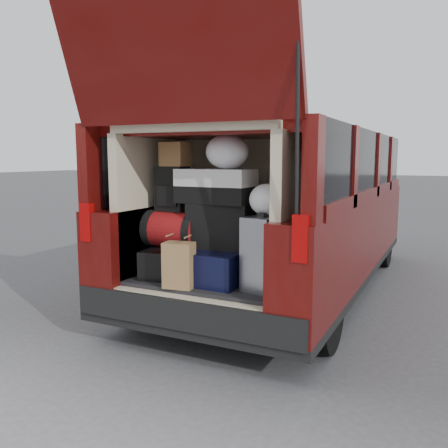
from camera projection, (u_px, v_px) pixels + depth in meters
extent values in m
plane|color=#3E3E41|center=(205.00, 351.00, 3.75)|extent=(80.00, 80.00, 0.00)
cylinder|color=black|center=(148.00, 287.00, 4.42)|extent=(0.24, 0.64, 0.64)
cylinder|color=black|center=(321.00, 312.00, 3.71)|extent=(0.24, 0.64, 0.64)
cylinder|color=black|center=(271.00, 235.00, 7.36)|extent=(0.24, 0.64, 0.64)
cylinder|color=black|center=(381.00, 244.00, 6.65)|extent=(0.24, 0.64, 0.64)
cube|color=black|center=(288.00, 265.00, 5.56)|extent=(1.90, 4.85, 0.08)
cube|color=#4F0907|center=(228.00, 224.00, 5.84)|extent=(0.33, 4.85, 0.80)
cube|color=#4F0907|center=(358.00, 233.00, 5.16)|extent=(0.33, 4.85, 0.80)
cube|color=#4F0907|center=(291.00, 139.00, 5.36)|extent=(1.82, 4.46, 0.10)
cube|color=black|center=(218.00, 164.00, 5.69)|extent=(0.12, 4.25, 0.68)
cube|color=black|center=(368.00, 165.00, 4.93)|extent=(0.12, 4.25, 0.68)
cube|color=black|center=(186.00, 313.00, 3.44)|extent=(1.86, 0.16, 0.22)
cube|color=#990505|center=(87.00, 222.00, 3.69)|extent=(0.10, 0.06, 0.30)
cube|color=#990505|center=(301.00, 238.00, 2.94)|extent=(0.10, 0.06, 0.30)
cube|color=black|center=(220.00, 279.00, 3.92)|extent=(1.24, 1.05, 0.06)
cube|color=beige|center=(153.00, 203.00, 4.13)|extent=(0.08, 1.05, 1.15)
cube|color=beige|center=(299.00, 210.00, 3.55)|extent=(0.08, 1.05, 1.15)
cube|color=beige|center=(247.00, 201.00, 4.33)|extent=(1.34, 0.06, 1.15)
cube|color=beige|center=(220.00, 131.00, 3.76)|extent=(1.34, 1.05, 0.06)
cube|color=#4F0907|center=(169.00, 41.00, 3.03)|extent=(1.75, 0.38, 1.02)
cylinder|color=black|center=(296.00, 135.00, 2.80)|extent=(0.02, 0.90, 0.76)
cube|color=black|center=(220.00, 308.00, 3.96)|extent=(1.24, 1.05, 0.55)
cube|color=black|center=(176.00, 261.00, 3.94)|extent=(0.51, 0.64, 0.23)
cube|color=black|center=(219.00, 265.00, 3.74)|extent=(0.50, 0.60, 0.25)
cube|color=silver|center=(266.00, 253.00, 3.49)|extent=(0.29, 0.40, 0.55)
cube|color=olive|center=(179.00, 265.00, 3.53)|extent=(0.24, 0.17, 0.34)
cube|color=#9F170E|center=(173.00, 229.00, 3.91)|extent=(0.46, 0.31, 0.30)
cube|color=black|center=(221.00, 226.00, 3.76)|extent=(0.52, 0.33, 0.36)
cube|color=black|center=(172.00, 189.00, 3.90)|extent=(0.27, 0.17, 0.37)
cube|color=silver|center=(216.00, 186.00, 3.73)|extent=(0.61, 0.33, 0.27)
cube|color=brown|center=(176.00, 154.00, 3.84)|extent=(0.22, 0.19, 0.19)
ellipsoid|color=white|center=(227.00, 152.00, 3.64)|extent=(0.39, 0.37, 0.27)
ellipsoid|color=white|center=(267.00, 200.00, 3.46)|extent=(0.27, 0.26, 0.24)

